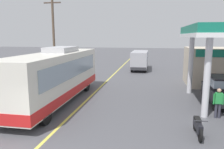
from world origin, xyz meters
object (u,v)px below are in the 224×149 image
(minibus_opposing_lane, at_px, (140,59))
(pedestrian_near_pump, at_px, (218,102))
(motorcycle_parked_forecourt, at_px, (198,126))
(coach_bus_main, at_px, (56,77))
(car_at_pump, at_px, (222,89))

(minibus_opposing_lane, height_order, pedestrian_near_pump, minibus_opposing_lane)
(motorcycle_parked_forecourt, relative_size, pedestrian_near_pump, 1.08)
(coach_bus_main, bearing_deg, car_at_pump, 7.85)
(minibus_opposing_lane, relative_size, pedestrian_near_pump, 3.69)
(car_at_pump, relative_size, minibus_opposing_lane, 0.69)
(car_at_pump, bearing_deg, minibus_opposing_lane, 113.37)
(car_at_pump, bearing_deg, pedestrian_near_pump, -108.48)
(coach_bus_main, distance_m, car_at_pump, 11.02)
(coach_bus_main, xyz_separation_m, motorcycle_parked_forecourt, (8.46, -3.85, -1.28))
(car_at_pump, distance_m, pedestrian_near_pump, 3.02)
(minibus_opposing_lane, distance_m, pedestrian_near_pump, 18.04)
(motorcycle_parked_forecourt, xyz_separation_m, pedestrian_near_pump, (1.49, 2.49, 0.49))
(coach_bus_main, relative_size, motorcycle_parked_forecourt, 6.13)
(minibus_opposing_lane, xyz_separation_m, pedestrian_near_pump, (5.26, -17.25, -0.54))
(motorcycle_parked_forecourt, distance_m, pedestrian_near_pump, 2.94)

